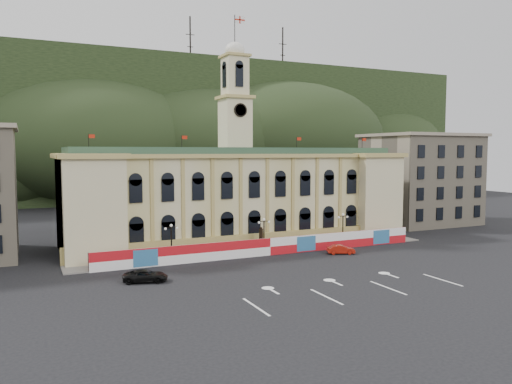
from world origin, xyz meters
name	(u,v)px	position (x,y,z in m)	size (l,w,h in m)	color
ground	(327,279)	(0.00, 0.00, 0.00)	(260.00, 260.00, 0.00)	black
lane_markings	(352,290)	(0.00, -5.00, 0.00)	(26.00, 10.00, 0.02)	white
hill_ridge	(128,138)	(0.03, 121.99, 19.48)	(230.00, 80.00, 64.00)	black
city_hall	(236,194)	(0.00, 27.63, 7.85)	(56.20, 17.60, 37.10)	beige
side_building_right	(420,179)	(43.00, 30.93, 9.33)	(21.00, 17.00, 18.60)	tan
hoarding_fence	(270,247)	(0.06, 15.07, 1.25)	(50.00, 0.44, 2.50)	red
pavement	(262,251)	(0.00, 17.75, 0.08)	(56.00, 5.50, 0.16)	slate
statue	(261,244)	(0.00, 18.00, 1.19)	(1.40, 1.40, 3.72)	#595651
lamp_left	(171,239)	(-14.00, 17.00, 3.07)	(1.96, 0.44, 5.15)	black
lamp_center	(264,232)	(0.00, 17.00, 3.07)	(1.96, 0.44, 5.15)	black
lamp_right	(343,226)	(14.00, 17.00, 3.07)	(1.96, 0.44, 5.15)	black
red_sedan	(341,249)	(9.84, 11.46, 0.66)	(4.26, 2.83, 1.33)	#A7180B
black_suv	(145,276)	(-19.61, 7.76, 0.71)	(5.54, 3.68, 1.41)	black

